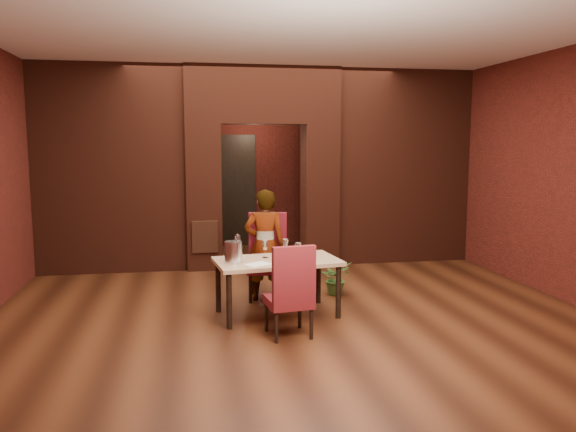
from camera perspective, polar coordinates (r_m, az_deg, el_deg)
name	(u,v)px	position (r m, az deg, el deg)	size (l,w,h in m)	color
floor	(283,298)	(7.38, -0.50, -8.31)	(8.00, 8.00, 0.00)	#4A2512
ceiling	(283,45)	(7.21, -0.53, 16.99)	(7.00, 8.00, 0.04)	silver
wall_back	(249,164)	(11.08, -3.95, 5.33)	(7.00, 0.04, 3.20)	maroon
wall_front	(399,214)	(3.26, 11.23, 0.15)	(7.00, 0.04, 3.20)	maroon
wall_right	(534,173)	(8.44, 23.71, 4.07)	(0.04, 8.00, 3.20)	maroon
pillar_left	(204,197)	(9.05, -8.57, 1.94)	(0.55, 0.55, 2.30)	maroon
pillar_right	(320,195)	(9.30, 3.23, 2.15)	(0.55, 0.55, 2.30)	maroon
lintel	(262,96)	(9.12, -2.65, 12.12)	(2.45, 0.55, 0.90)	maroon
wing_wall_left	(111,169)	(9.10, -17.58, 4.55)	(2.27, 0.35, 3.20)	maroon
wing_wall_right	(401,167)	(9.69, 11.44, 4.90)	(2.27, 0.35, 3.20)	maroon
vent_panel	(205,237)	(8.84, -8.44, -2.11)	(0.40, 0.03, 0.50)	brown
rear_door	(229,192)	(11.02, -5.97, 2.43)	(0.90, 0.08, 2.10)	black
rear_door_frame	(230,192)	(10.98, -5.95, 2.41)	(1.02, 0.04, 2.22)	black
dining_table	(277,287)	(6.60, -1.11, -7.25)	(1.41, 0.79, 0.66)	tan
chair_far	(267,257)	(7.24, -2.10, -4.17)	(0.50, 0.50, 1.10)	maroon
chair_near	(288,290)	(5.88, 0.05, -7.49)	(0.45, 0.45, 0.98)	maroon
person_seated	(265,245)	(7.15, -2.37, -2.97)	(0.52, 0.34, 1.43)	silver
wine_glass_a	(265,249)	(6.60, -2.34, -3.38)	(0.08, 0.08, 0.21)	silver
wine_glass_b	(285,248)	(6.64, -0.27, -3.28)	(0.09, 0.09, 0.21)	white
wine_glass_c	(298,251)	(6.51, 1.02, -3.58)	(0.08, 0.08, 0.19)	white
tasting_sheet	(258,264)	(6.27, -3.10, -4.91)	(0.26, 0.19, 0.00)	white
wine_bucket	(233,252)	(6.35, -5.58, -3.67)	(0.20, 0.20, 0.25)	silver
water_bottle	(238,246)	(6.58, -5.15, -3.09)	(0.07, 0.07, 0.29)	white
potted_plant	(336,278)	(7.53, 4.86, -6.31)	(0.39, 0.34, 0.44)	#386728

